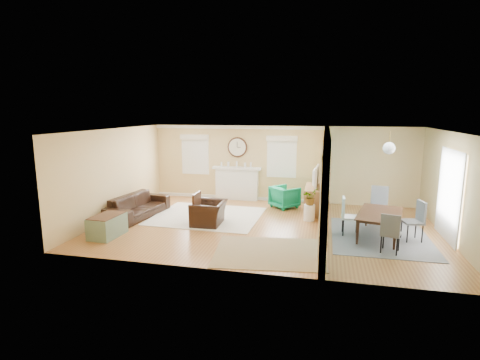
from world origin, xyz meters
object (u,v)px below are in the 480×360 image
green_chair (285,197)px  credenza (313,199)px  dining_table (381,225)px  eames_chair (209,213)px  sofa (138,206)px

green_chair → credenza: 0.97m
green_chair → credenza: credenza is taller
green_chair → dining_table: bearing=-178.6°
eames_chair → green_chair: size_ratio=1.28×
eames_chair → dining_table: bearing=87.2°
eames_chair → dining_table: eames_chair is taller
sofa → credenza: 5.31m
sofa → credenza: bearing=-65.3°
sofa → eames_chair: bearing=-91.1°
sofa → credenza: credenza is taller
sofa → green_chair: green_chair is taller
eames_chair → credenza: credenza is taller
sofa → green_chair: size_ratio=2.88×
eames_chair → credenza: size_ratio=0.69×
dining_table → sofa: bearing=99.6°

